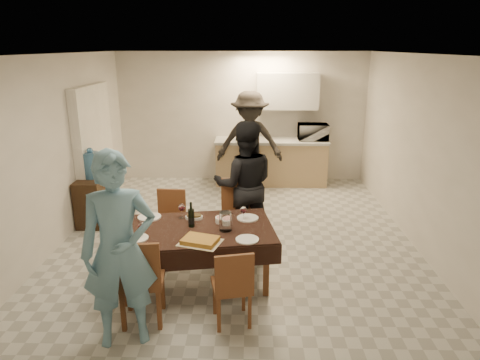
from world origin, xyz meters
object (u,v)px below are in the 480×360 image
Objects in this scene: wine_bottle at (191,214)px; person_far at (245,185)px; water_pitcher at (225,221)px; water_jug at (91,165)px; person_kitchen at (250,142)px; dining_table at (195,231)px; savoury_tart at (200,240)px; microwave at (313,132)px; console at (95,199)px; person_near at (119,251)px.

person_far reaches higher than wine_bottle.
water_jug is at bearing 139.65° from water_pitcher.
water_jug is at bearing 135.47° from wine_bottle.
person_far is 2.36m from person_kitchen.
water_jug is at bearing 126.20° from dining_table.
wine_bottle is 0.47m from savoury_tart.
wine_bottle is 4.27m from microwave.
console is 4.29m from microwave.
water_pitcher is at bearing -14.04° from wine_bottle.
water_pitcher is 0.42m from savoury_tart.
microwave is at bearing 19.75° from person_kitchen.
person_kitchen reaches higher than person_near.
dining_table is at bearing -45.00° from wine_bottle.
water_pitcher is 0.12× the size of person_near.
savoury_tart is at bearing -48.48° from water_jug.
dining_table is 0.40m from savoury_tart.
wine_bottle is 0.51× the size of microwave.
person_kitchen reaches higher than water_pitcher.
dining_table is 1.03× the size of person_near.
dining_table is at bearing -44.54° from water_jug.
savoury_tart is at bearing -84.52° from dining_table.
wine_bottle is at bearing 49.67° from person_near.
person_far reaches higher than microwave.
water_jug is 2.93m from savoury_tart.
wine_bottle reaches higher than dining_table.
dining_table is 0.19m from wine_bottle.
person_far is (0.20, 1.10, 0.08)m from water_pitcher.
person_near reaches higher than console.
dining_table is 4.80× the size of water_jug.
person_near reaches higher than wine_bottle.
savoury_tart is (1.94, -2.19, 0.36)m from console.
water_pitcher is (2.19, -1.86, -0.13)m from water_jug.
water_jug is 0.22× the size of person_near.
wine_bottle is 0.69× the size of savoury_tart.
water_jug is at bearing 131.52° from savoury_tart.
console is at bearing 131.52° from savoury_tart.
person_kitchen is at bearing 85.73° from water_pitcher.
water_pitcher reaches higher than dining_table.
wine_bottle is at bearing 165.96° from water_pitcher.
microwave is (1.86, 3.86, 0.41)m from dining_table.
person_far reaches higher than water_jug.
microwave is (1.91, 3.81, 0.23)m from wine_bottle.
person_far is (0.55, 1.05, 0.22)m from dining_table.
console is at bearing 139.65° from water_pitcher.
person_kitchen is at bearing 59.56° from person_near.
wine_bottle is 3.43m from person_kitchen.
water_jug reaches higher than water_pitcher.
microwave reaches higher than water_pitcher.
person_kitchen reaches higher than savoury_tart.
savoury_tart is 0.23× the size of person_near.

